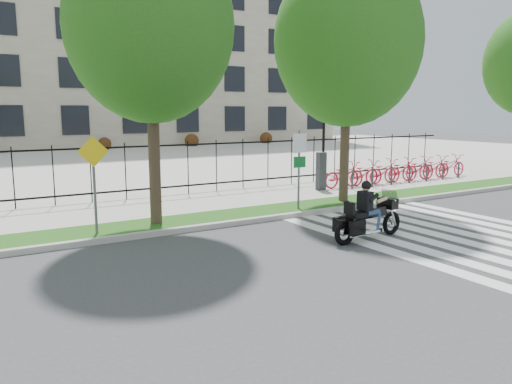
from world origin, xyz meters
TOP-DOWN VIEW (x-y plane):
  - ground at (0.00, 0.00)m, footprint 120.00×120.00m
  - curb at (0.00, 4.10)m, footprint 60.00×0.20m
  - grass_verge at (0.00, 4.95)m, footprint 60.00×1.50m
  - sidewalk at (0.00, 7.45)m, footprint 60.00×3.50m
  - plaza at (0.00, 25.00)m, footprint 80.00×34.00m
  - crosswalk_stripes at (4.83, 0.00)m, footprint 5.70×8.00m
  - iron_fence at (0.00, 9.20)m, footprint 30.00×0.06m
  - office_building at (0.00, 44.92)m, footprint 60.00×21.90m
  - lamp_post_right at (10.00, 12.00)m, footprint 1.06×0.70m
  - street_tree_1 at (-1.65, 4.95)m, footprint 4.47×4.47m
  - street_tree_2 at (5.22, 4.95)m, footprint 4.95×4.95m
  - bike_share_station at (10.46, 7.20)m, footprint 8.98×0.89m
  - sign_pole_regulatory at (3.01, 4.58)m, footprint 0.50×0.09m
  - sign_pole_warning at (-3.38, 4.58)m, footprint 0.78×0.09m
  - motorcycle_rider at (2.53, 0.92)m, footprint 2.40×0.74m

SIDE VIEW (x-z plane):
  - ground at x=0.00m, z-range 0.00..0.00m
  - crosswalk_stripes at x=4.83m, z-range 0.00..0.01m
  - plaza at x=0.00m, z-range 0.00..0.10m
  - curb at x=0.00m, z-range 0.00..0.15m
  - grass_verge at x=0.00m, z-range 0.00..0.15m
  - sidewalk at x=0.00m, z-range 0.00..0.15m
  - motorcycle_rider at x=2.53m, z-range -0.31..1.54m
  - bike_share_station at x=10.46m, z-range -0.07..1.43m
  - iron_fence at x=0.00m, z-range 0.15..2.15m
  - sign_pole_regulatory at x=3.01m, z-range 0.49..2.99m
  - sign_pole_warning at x=-3.38m, z-range 0.50..2.99m
  - lamp_post_right at x=10.00m, z-range 1.08..5.33m
  - street_tree_1 at x=-1.65m, z-range 1.52..9.41m
  - street_tree_2 at x=5.22m, z-range 1.42..9.67m
  - office_building at x=0.00m, z-range -0.11..20.04m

